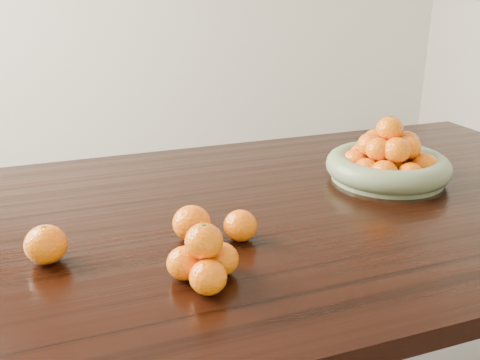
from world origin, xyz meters
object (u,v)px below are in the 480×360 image
object	(u,v)px
loose_orange_0	(46,244)
dining_table	(235,248)
orange_pyramid	(204,260)
fruit_bowl	(388,162)

from	to	relation	value
loose_orange_0	dining_table	bearing A→B (deg)	13.84
orange_pyramid	loose_orange_0	distance (m)	0.29
loose_orange_0	fruit_bowl	bearing A→B (deg)	10.68
dining_table	fruit_bowl	xyz separation A→B (m)	(0.43, 0.06, 0.14)
fruit_bowl	dining_table	bearing A→B (deg)	-172.25
dining_table	fruit_bowl	size ratio (longest dim) A/B	6.44
orange_pyramid	loose_orange_0	world-z (taller)	orange_pyramid
orange_pyramid	loose_orange_0	xyz separation A→B (m)	(-0.25, 0.16, -0.01)
orange_pyramid	dining_table	bearing A→B (deg)	60.40
fruit_bowl	loose_orange_0	bearing A→B (deg)	-169.32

